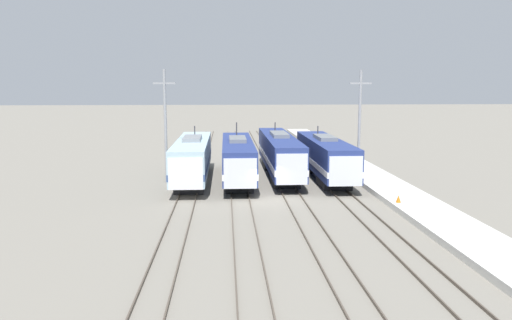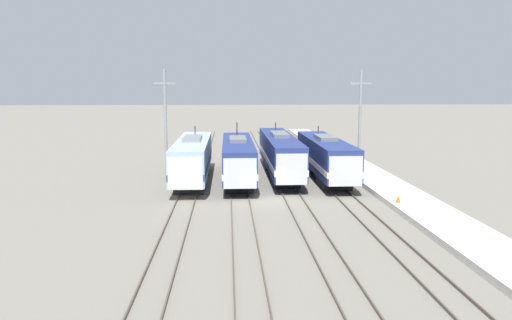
{
  "view_description": "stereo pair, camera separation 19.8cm",
  "coord_description": "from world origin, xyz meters",
  "px_view_note": "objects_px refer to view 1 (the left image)",
  "views": [
    {
      "loc": [
        -3.26,
        -38.85,
        9.04
      ],
      "look_at": [
        -0.63,
        4.28,
        2.59
      ],
      "focal_mm": 35.0,
      "sensor_mm": 36.0,
      "label": 1
    },
    {
      "loc": [
        -3.06,
        -38.86,
        9.04
      ],
      "look_at": [
        -0.63,
        4.28,
        2.59
      ],
      "focal_mm": 35.0,
      "sensor_mm": 36.0,
      "label": 2
    }
  ],
  "objects_px": {
    "locomotive_center_right": "(280,154)",
    "catenary_tower_right": "(359,123)",
    "traffic_cone": "(398,199)",
    "locomotive_center_left": "(238,159)",
    "locomotive_far_left": "(192,159)",
    "locomotive_far_right": "(326,157)",
    "catenary_tower_left": "(165,124)"
  },
  "relations": [
    {
      "from": "locomotive_far_right",
      "to": "catenary_tower_left",
      "type": "height_order",
      "value": "catenary_tower_left"
    },
    {
      "from": "locomotive_far_left",
      "to": "locomotive_center_right",
      "type": "bearing_deg",
      "value": 17.99
    },
    {
      "from": "locomotive_center_right",
      "to": "catenary_tower_right",
      "type": "distance_m",
      "value": 8.52
    },
    {
      "from": "catenary_tower_left",
      "to": "traffic_cone",
      "type": "relative_size",
      "value": 19.36
    },
    {
      "from": "locomotive_far_right",
      "to": "traffic_cone",
      "type": "bearing_deg",
      "value": -75.54
    },
    {
      "from": "catenary_tower_left",
      "to": "traffic_cone",
      "type": "distance_m",
      "value": 21.88
    },
    {
      "from": "locomotive_center_left",
      "to": "locomotive_center_right",
      "type": "height_order",
      "value": "locomotive_center_left"
    },
    {
      "from": "catenary_tower_left",
      "to": "catenary_tower_right",
      "type": "xyz_separation_m",
      "value": [
        18.2,
        0.0,
        0.0
      ]
    },
    {
      "from": "locomotive_center_right",
      "to": "catenary_tower_right",
      "type": "xyz_separation_m",
      "value": [
        7.24,
        -3.07,
        3.29
      ]
    },
    {
      "from": "locomotive_center_right",
      "to": "traffic_cone",
      "type": "xyz_separation_m",
      "value": [
        7.37,
        -14.01,
        -1.51
      ]
    },
    {
      "from": "locomotive_far_right",
      "to": "traffic_cone",
      "type": "relative_size",
      "value": 32.36
    },
    {
      "from": "locomotive_far_right",
      "to": "catenary_tower_left",
      "type": "distance_m",
      "value": 15.65
    },
    {
      "from": "locomotive_far_left",
      "to": "locomotive_far_right",
      "type": "bearing_deg",
      "value": 3.27
    },
    {
      "from": "locomotive_far_right",
      "to": "catenary_tower_right",
      "type": "bearing_deg",
      "value": -19.14
    },
    {
      "from": "locomotive_far_left",
      "to": "catenary_tower_left",
      "type": "distance_m",
      "value": 4.11
    },
    {
      "from": "traffic_cone",
      "to": "catenary_tower_left",
      "type": "bearing_deg",
      "value": 149.17
    },
    {
      "from": "locomotive_far_left",
      "to": "locomotive_center_left",
      "type": "relative_size",
      "value": 1.0
    },
    {
      "from": "catenary_tower_right",
      "to": "catenary_tower_left",
      "type": "bearing_deg",
      "value": 180.0
    },
    {
      "from": "locomotive_center_left",
      "to": "traffic_cone",
      "type": "relative_size",
      "value": 31.86
    },
    {
      "from": "locomotive_far_left",
      "to": "locomotive_center_right",
      "type": "xyz_separation_m",
      "value": [
        8.57,
        2.78,
        0.03
      ]
    },
    {
      "from": "locomotive_far_right",
      "to": "traffic_cone",
      "type": "height_order",
      "value": "locomotive_far_right"
    },
    {
      "from": "locomotive_center_left",
      "to": "locomotive_center_right",
      "type": "bearing_deg",
      "value": 31.68
    },
    {
      "from": "locomotive_center_left",
      "to": "catenary_tower_left",
      "type": "distance_m",
      "value": 7.5
    },
    {
      "from": "catenary_tower_right",
      "to": "locomotive_far_right",
      "type": "bearing_deg",
      "value": 160.86
    },
    {
      "from": "locomotive_center_left",
      "to": "catenary_tower_left",
      "type": "bearing_deg",
      "value": -176.33
    },
    {
      "from": "locomotive_far_right",
      "to": "catenary_tower_left",
      "type": "relative_size",
      "value": 1.67
    },
    {
      "from": "locomotive_far_left",
      "to": "locomotive_far_right",
      "type": "height_order",
      "value": "locomotive_far_left"
    },
    {
      "from": "catenary_tower_right",
      "to": "traffic_cone",
      "type": "xyz_separation_m",
      "value": [
        0.13,
        -10.94,
        -4.81
      ]
    },
    {
      "from": "locomotive_far_left",
      "to": "catenary_tower_right",
      "type": "height_order",
      "value": "catenary_tower_right"
    },
    {
      "from": "locomotive_far_left",
      "to": "catenary_tower_left",
      "type": "bearing_deg",
      "value": -173.1
    },
    {
      "from": "traffic_cone",
      "to": "locomotive_center_right",
      "type": "bearing_deg",
      "value": 117.74
    },
    {
      "from": "locomotive_far_left",
      "to": "locomotive_center_right",
      "type": "relative_size",
      "value": 0.87
    }
  ]
}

